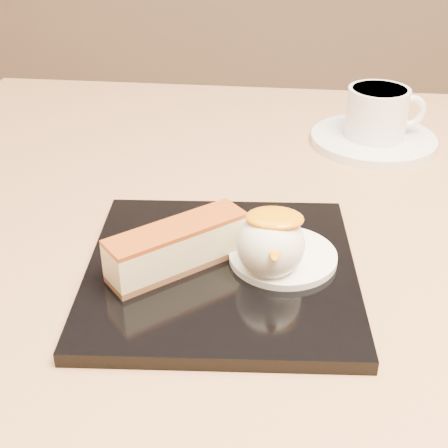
# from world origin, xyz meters

# --- Properties ---
(table) EXTENTS (0.80, 0.80, 0.72)m
(table) POSITION_xyz_m (0.00, 0.00, 0.56)
(table) COLOR black
(table) RESTS_ON ground
(dessert_plate) EXTENTS (0.24, 0.24, 0.01)m
(dessert_plate) POSITION_xyz_m (0.00, -0.09, 0.73)
(dessert_plate) COLOR black
(dessert_plate) RESTS_ON table
(cheesecake) EXTENTS (0.11, 0.10, 0.04)m
(cheesecake) POSITION_xyz_m (-0.03, -0.10, 0.75)
(cheesecake) COLOR brown
(cheesecake) RESTS_ON dessert_plate
(cream_smear) EXTENTS (0.09, 0.09, 0.01)m
(cream_smear) POSITION_xyz_m (0.05, -0.08, 0.73)
(cream_smear) COLOR white
(cream_smear) RESTS_ON dessert_plate
(ice_cream_scoop) EXTENTS (0.05, 0.05, 0.05)m
(ice_cream_scoop) POSITION_xyz_m (0.04, -0.10, 0.76)
(ice_cream_scoop) COLOR white
(ice_cream_scoop) RESTS_ON cream_smear
(mango_sauce) EXTENTS (0.05, 0.03, 0.01)m
(mango_sauce) POSITION_xyz_m (0.04, -0.09, 0.78)
(mango_sauce) COLOR orange
(mango_sauce) RESTS_ON ice_cream_scoop
(mint_sprig) EXTENTS (0.03, 0.02, 0.00)m
(mint_sprig) POSITION_xyz_m (0.02, -0.05, 0.74)
(mint_sprig) COLOR #30842B
(mint_sprig) RESTS_ON cream_smear
(saucer) EXTENTS (0.15, 0.15, 0.01)m
(saucer) POSITION_xyz_m (0.15, 0.21, 0.72)
(saucer) COLOR white
(saucer) RESTS_ON table
(coffee_cup) EXTENTS (0.10, 0.07, 0.06)m
(coffee_cup) POSITION_xyz_m (0.15, 0.21, 0.76)
(coffee_cup) COLOR white
(coffee_cup) RESTS_ON saucer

